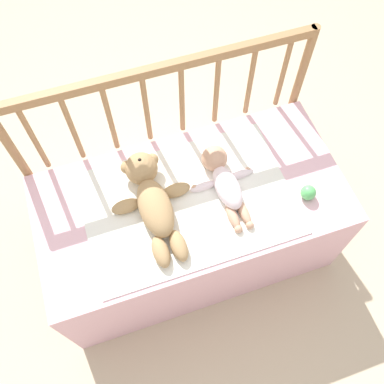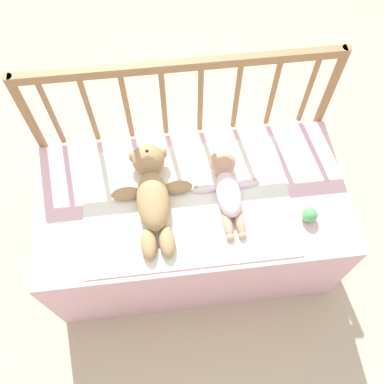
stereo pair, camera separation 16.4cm
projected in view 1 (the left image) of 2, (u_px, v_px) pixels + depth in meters
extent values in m
plane|color=#C6B293|center=(192.00, 246.00, 2.16)|extent=(12.00, 12.00, 0.00)
cube|color=#EDB7C6|center=(192.00, 225.00, 1.93)|extent=(1.24, 0.62, 0.53)
cylinder|color=#997047|center=(32.00, 179.00, 1.81)|extent=(0.04, 0.04, 0.93)
cylinder|color=#997047|center=(291.00, 107.00, 2.00)|extent=(0.04, 0.04, 0.93)
cube|color=#997047|center=(161.00, 69.00, 1.51)|extent=(1.21, 0.03, 0.04)
cylinder|color=#997047|center=(34.00, 140.00, 1.61)|extent=(0.02, 0.02, 0.36)
cylinder|color=#997047|center=(73.00, 129.00, 1.63)|extent=(0.02, 0.02, 0.36)
cylinder|color=#997047|center=(110.00, 120.00, 1.65)|extent=(0.02, 0.02, 0.36)
cylinder|color=#997047|center=(146.00, 110.00, 1.68)|extent=(0.02, 0.02, 0.36)
cylinder|color=#997047|center=(182.00, 101.00, 1.70)|extent=(0.02, 0.02, 0.36)
cylinder|color=#997047|center=(216.00, 92.00, 1.72)|extent=(0.02, 0.02, 0.36)
cylinder|color=#997047|center=(250.00, 83.00, 1.74)|extent=(0.02, 0.02, 0.36)
cylinder|color=#997047|center=(283.00, 74.00, 1.76)|extent=(0.02, 0.02, 0.36)
cube|color=white|center=(188.00, 203.00, 1.68)|extent=(0.81, 0.54, 0.01)
ellipsoid|color=tan|center=(155.00, 208.00, 1.62)|extent=(0.13, 0.26, 0.11)
sphere|color=tan|center=(141.00, 169.00, 1.68)|extent=(0.13, 0.13, 0.13)
sphere|color=beige|center=(140.00, 164.00, 1.65)|extent=(0.05, 0.05, 0.05)
sphere|color=black|center=(140.00, 161.00, 1.63)|extent=(0.02, 0.02, 0.02)
sphere|color=tan|center=(127.00, 167.00, 1.68)|extent=(0.05, 0.05, 0.05)
sphere|color=tan|center=(152.00, 160.00, 1.70)|extent=(0.05, 0.05, 0.05)
ellipsoid|color=tan|center=(126.00, 206.00, 1.65)|extent=(0.12, 0.06, 0.05)
ellipsoid|color=tan|center=(176.00, 190.00, 1.68)|extent=(0.12, 0.06, 0.05)
ellipsoid|color=tan|center=(161.00, 252.00, 1.56)|extent=(0.06, 0.13, 0.06)
ellipsoid|color=tan|center=(179.00, 246.00, 1.57)|extent=(0.06, 0.13, 0.06)
ellipsoid|color=white|center=(227.00, 187.00, 1.67)|extent=(0.10, 0.20, 0.08)
sphere|color=tan|center=(214.00, 158.00, 1.72)|extent=(0.11, 0.11, 0.11)
ellipsoid|color=white|center=(203.00, 187.00, 1.70)|extent=(0.12, 0.04, 0.03)
ellipsoid|color=white|center=(241.00, 174.00, 1.73)|extent=(0.12, 0.04, 0.03)
sphere|color=tan|center=(195.00, 188.00, 1.70)|extent=(0.03, 0.03, 0.03)
sphere|color=tan|center=(248.00, 171.00, 1.74)|extent=(0.03, 0.03, 0.03)
ellipsoid|color=tan|center=(233.00, 216.00, 1.64)|extent=(0.04, 0.12, 0.04)
ellipsoid|color=tan|center=(244.00, 212.00, 1.65)|extent=(0.04, 0.12, 0.04)
sphere|color=tan|center=(239.00, 229.00, 1.61)|extent=(0.03, 0.03, 0.03)
sphere|color=tan|center=(250.00, 225.00, 1.62)|extent=(0.03, 0.03, 0.03)
sphere|color=#59BF66|center=(308.00, 193.00, 1.67)|extent=(0.06, 0.06, 0.06)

